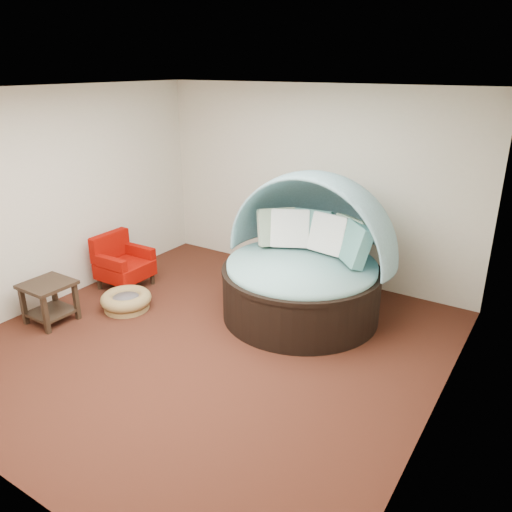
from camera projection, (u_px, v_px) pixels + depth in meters
The scene contains 9 objects.
floor at pixel (211, 343), 5.82m from camera, with size 5.00×5.00×0.00m, color #4D2316.
wall_back at pixel (313, 184), 7.27m from camera, with size 5.00×5.00×0.00m, color beige.
wall_left at pixel (57, 197), 6.57m from camera, with size 5.00×5.00×0.00m, color beige.
wall_right at pixel (449, 280), 4.05m from camera, with size 5.00×5.00×0.00m, color beige.
ceiling at pixel (201, 90), 4.81m from camera, with size 5.00×5.00×0.00m, color white.
canopy_daybed at pixel (307, 251), 6.25m from camera, with size 2.16×2.00×1.84m.
pet_basket at pixel (126, 301), 6.58m from camera, with size 0.76×0.76×0.23m.
red_armchair at pixel (122, 263), 7.18m from camera, with size 0.67×0.68×0.78m.
side_table at pixel (49, 297), 6.18m from camera, with size 0.55×0.55×0.53m.
Camera 1 is at (3.18, -3.97, 3.04)m, focal length 35.00 mm.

